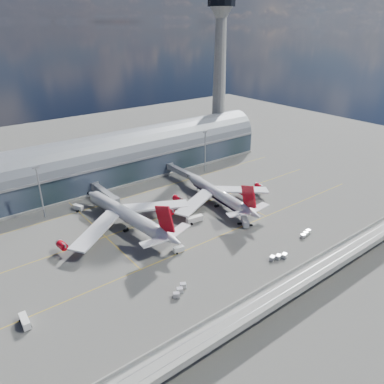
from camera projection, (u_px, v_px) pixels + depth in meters
ground at (197, 230)px, 168.60m from camera, size 500.00×500.00×0.00m
taxi_lines at (169, 212)px, 184.52m from camera, size 200.00×80.12×0.01m
terminal at (115, 160)px, 220.09m from camera, size 200.00×30.00×28.00m
control_tower at (219, 77)px, 254.23m from camera, size 19.00×19.00×103.00m
guideway at (297, 282)px, 126.77m from camera, size 220.00×8.50×7.20m
floodlight_mast_left at (40, 191)px, 174.79m from camera, size 3.00×0.70×25.70m
floodlight_mast_right at (205, 150)px, 230.36m from camera, size 3.00×0.70×25.70m
airliner_left at (129, 216)px, 168.30m from camera, size 65.98×69.39×21.14m
airliner_right at (219, 195)px, 190.92m from camera, size 58.79×61.47×19.49m
jet_bridge_left at (104, 192)px, 193.85m from camera, size 4.40×28.00×7.25m
jet_bridge_right at (182, 172)px, 219.68m from camera, size 4.40×32.00×7.25m
service_truck_0 at (25, 321)px, 115.50m from camera, size 2.57×6.66×2.72m
service_truck_1 at (179, 249)px, 152.25m from camera, size 4.57×2.64×2.52m
service_truck_2 at (195, 219)px, 175.01m from camera, size 8.35×3.47×2.94m
service_truck_3 at (245, 222)px, 172.09m from camera, size 5.71×6.98×3.21m
service_truck_4 at (255, 191)px, 204.95m from camera, size 2.30×4.36×2.48m
service_truck_5 at (78, 208)px, 186.29m from camera, size 4.16×5.91×2.67m
cargo_train_0 at (180, 290)px, 129.52m from camera, size 7.83×5.41×1.80m
cargo_train_1 at (278, 257)px, 147.84m from camera, size 8.11×4.09×1.79m
cargo_train_2 at (306, 234)px, 164.20m from camera, size 7.48×3.13×1.64m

